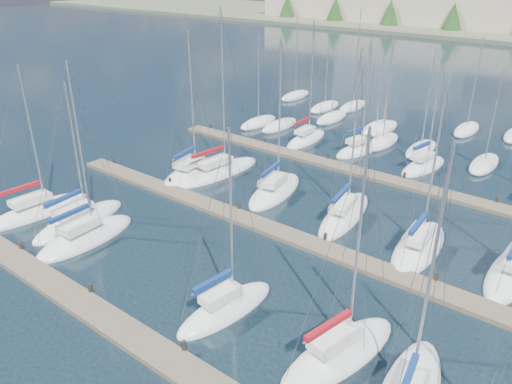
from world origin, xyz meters
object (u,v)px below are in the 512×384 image
Objects in this scene: sailboat_c at (86,237)px; sailboat_i at (219,172)px; sailboat_k at (344,215)px; sailboat_a at (38,211)px; sailboat_b at (79,221)px; sailboat_n at (306,139)px; sailboat_l at (418,247)px; sailboat_h at (192,173)px; sailboat_e at (339,353)px; sailboat_j at (275,191)px; sailboat_p at (423,166)px; sailboat_d at (226,309)px; sailboat_o at (358,150)px.

sailboat_i reaches higher than sailboat_c.
sailboat_k is 24.51m from sailboat_a.
sailboat_n is at bearing 77.18° from sailboat_b.
sailboat_l is at bearing 32.29° from sailboat_c.
sailboat_k is at bearing -5.99° from sailboat_h.
sailboat_h is 2.57m from sailboat_i.
sailboat_l is at bearing 105.48° from sailboat_e.
sailboat_j reaches higher than sailboat_c.
sailboat_p is at bearing 105.60° from sailboat_l.
sailboat_b is 15.98m from sailboat_d.
sailboat_o is 0.95× the size of sailboat_e.
sailboat_n is at bearing 137.94° from sailboat_l.
sailboat_e is 25.23m from sailboat_i.
sailboat_l is 1.08× the size of sailboat_p.
sailboat_k is 1.02× the size of sailboat_c.
sailboat_j is 15.70m from sailboat_p.
sailboat_a is at bearing -157.02° from sailboat_l.
sailboat_i reaches higher than sailboat_b.
sailboat_b is 0.74× the size of sailboat_i.
sailboat_b is 22.89m from sailboat_e.
sailboat_n is at bearing 123.64° from sailboat_k.
sailboat_h is at bearing -131.58° from sailboat_i.
sailboat_c is at bearing -172.88° from sailboat_d.
sailboat_n is 0.99× the size of sailboat_h.
sailboat_c is 1.04× the size of sailboat_e.
sailboat_l is (13.46, -1.33, -0.00)m from sailboat_j.
sailboat_k is 1.00× the size of sailboat_h.
sailboat_d reaches higher than sailboat_b.
sailboat_n is 13.05m from sailboat_i.
sailboat_i reaches higher than sailboat_o.
sailboat_b is 4.20m from sailboat_a.
sailboat_p is (-5.35, 14.77, 0.01)m from sailboat_l.
sailboat_j is at bearing 53.13° from sailboat_a.
sailboat_e reaches higher than sailboat_o.
sailboat_e is (19.49, -27.08, -0.02)m from sailboat_n.
sailboat_d is at bearing -65.16° from sailboat_o.
sailboat_c reaches higher than sailboat_b.
sailboat_e is at bearing 14.07° from sailboat_d.
sailboat_e is at bearing -70.86° from sailboat_k.
sailboat_k reaches higher than sailboat_a.
sailboat_p is (-6.13, 27.37, 0.01)m from sailboat_e.
sailboat_p reaches higher than sailboat_b.
sailboat_h is at bearing 97.92° from sailboat_c.
sailboat_e is 28.05m from sailboat_p.
sailboat_k is 15.61m from sailboat_h.
sailboat_n is 1.17× the size of sailboat_b.
sailboat_l is at bearing 1.48° from sailboat_i.
sailboat_o is 0.90× the size of sailboat_n.
sailboat_o is 0.78× the size of sailboat_i.
sailboat_c is (-0.88, -28.06, -0.02)m from sailboat_n.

